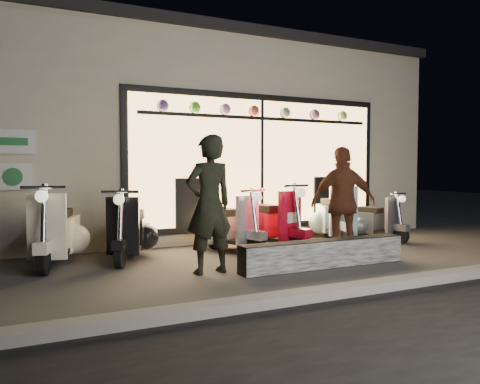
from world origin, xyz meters
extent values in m
plane|color=#383533|center=(0.00, 0.00, 0.00)|extent=(40.00, 40.00, 0.00)
cube|color=slate|center=(0.00, -2.00, 0.06)|extent=(40.00, 0.25, 0.12)
cube|color=beige|center=(0.00, 5.00, 2.00)|extent=(10.00, 6.00, 4.00)
cube|color=black|center=(0.00, 5.00, 4.10)|extent=(10.20, 6.20, 0.20)
cube|color=black|center=(0.80, 1.98, 1.55)|extent=(5.45, 0.06, 2.65)
cube|color=#FFBF6B|center=(0.80, 1.94, 1.55)|extent=(5.20, 0.04, 2.40)
cube|color=black|center=(0.80, 1.90, 2.40)|extent=(4.90, 0.06, 0.06)
cube|color=white|center=(-3.60, 1.96, 1.85)|extent=(0.65, 0.04, 0.38)
cube|color=white|center=(-3.60, 1.96, 1.30)|extent=(0.55, 0.04, 0.42)
cube|color=black|center=(0.44, -0.65, 0.20)|extent=(2.64, 0.28, 0.40)
cylinder|color=black|center=(-0.06, 0.49, 0.17)|extent=(0.21, 0.36, 0.35)
cylinder|color=black|center=(-0.39, 1.46, 0.17)|extent=(0.23, 0.37, 0.35)
cube|color=silver|center=(-0.13, 0.69, 0.57)|extent=(0.47, 0.22, 0.84)
cube|color=silver|center=(-0.35, 1.36, 0.39)|extent=(0.64, 0.81, 0.47)
cube|color=black|center=(-0.32, 1.26, 0.67)|extent=(0.46, 0.63, 0.12)
sphere|color=#FFF2CC|center=(-0.05, 0.48, 0.97)|extent=(0.19, 0.19, 0.15)
cylinder|color=black|center=(0.63, 0.27, 0.19)|extent=(0.22, 0.39, 0.37)
cylinder|color=black|center=(0.30, 1.31, 0.19)|extent=(0.24, 0.39, 0.37)
cube|color=#B00B23|center=(0.56, 0.49, 0.61)|extent=(0.50, 0.23, 0.89)
cube|color=#B00B23|center=(0.33, 1.20, 0.41)|extent=(0.67, 0.87, 0.50)
cube|color=black|center=(0.37, 1.10, 0.72)|extent=(0.48, 0.68, 0.13)
sphere|color=#FFF2CC|center=(0.64, 0.26, 1.04)|extent=(0.21, 0.21, 0.16)
cylinder|color=black|center=(-2.24, 0.55, 0.18)|extent=(0.24, 0.37, 0.35)
cylinder|color=black|center=(-1.81, 1.50, 0.18)|extent=(0.26, 0.37, 0.35)
cube|color=black|center=(-2.15, 0.75, 0.58)|extent=(0.47, 0.26, 0.85)
cube|color=black|center=(-1.85, 1.41, 0.40)|extent=(0.70, 0.84, 0.48)
cube|color=black|center=(-1.90, 1.31, 0.69)|extent=(0.50, 0.65, 0.13)
sphere|color=#FFF2CC|center=(-2.24, 0.54, 0.99)|extent=(0.21, 0.21, 0.16)
cylinder|color=black|center=(-3.25, 0.52, 0.19)|extent=(0.22, 0.40, 0.38)
cylinder|color=black|center=(-2.93, 1.60, 0.19)|extent=(0.24, 0.40, 0.38)
cube|color=#F4E9C7|center=(-3.18, 0.75, 0.63)|extent=(0.52, 0.22, 0.92)
cube|color=#F4E9C7|center=(-2.96, 1.49, 0.43)|extent=(0.67, 0.89, 0.52)
cube|color=black|center=(-3.00, 1.38, 0.74)|extent=(0.48, 0.69, 0.13)
sphere|color=#FFF2CC|center=(-3.25, 0.51, 1.06)|extent=(0.21, 0.21, 0.17)
cylinder|color=black|center=(1.82, 0.55, 0.19)|extent=(0.24, 0.40, 0.38)
cylinder|color=black|center=(2.20, 1.61, 0.19)|extent=(0.26, 0.41, 0.38)
cube|color=#7CA4B1|center=(1.90, 0.77, 0.63)|extent=(0.52, 0.25, 0.93)
cube|color=#7CA4B1|center=(2.16, 1.51, 0.43)|extent=(0.71, 0.91, 0.52)
cube|color=black|center=(2.12, 1.40, 0.75)|extent=(0.51, 0.70, 0.14)
sphere|color=#FFF2CC|center=(1.82, 0.54, 1.07)|extent=(0.22, 0.22, 0.17)
cylinder|color=black|center=(3.03, 0.47, 0.15)|extent=(0.16, 0.32, 0.31)
cylinder|color=black|center=(2.82, 1.34, 0.15)|extent=(0.18, 0.32, 0.31)
cube|color=#505257|center=(2.98, 0.65, 0.50)|extent=(0.42, 0.16, 0.74)
cube|color=#505257|center=(2.84, 1.26, 0.34)|extent=(0.51, 0.70, 0.41)
cube|color=black|center=(2.86, 1.17, 0.59)|extent=(0.36, 0.55, 0.11)
sphere|color=#FFF2CC|center=(3.03, 0.46, 0.85)|extent=(0.16, 0.16, 0.13)
imported|color=black|center=(-1.19, -0.29, 0.94)|extent=(0.74, 0.53, 1.89)
imported|color=brown|center=(1.11, -0.23, 0.89)|extent=(1.12, 0.72, 1.78)
camera|label=1|loc=(-3.53, -6.18, 1.44)|focal=35.00mm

